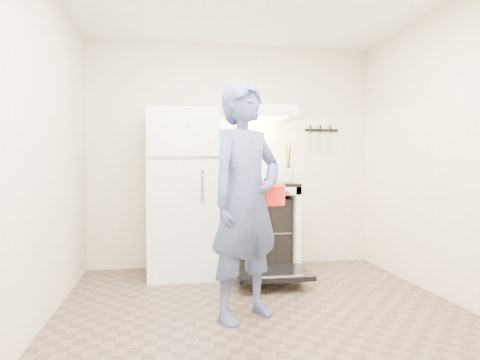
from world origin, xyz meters
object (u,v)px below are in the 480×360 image
Objects in this scene: tea_kettle at (233,168)px; person at (246,201)px; dutch_oven at (266,196)px; stove_body at (258,228)px; refrigerator at (182,193)px.

person is at bearing -95.20° from tea_kettle.
person reaches higher than dutch_oven.
stove_body is at bearing 42.38° from person.
person is (0.42, -1.35, 0.03)m from refrigerator.
refrigerator is 4.50× the size of dutch_oven.
person is (-0.14, -1.54, -0.23)m from tea_kettle.
refrigerator is 5.50× the size of tea_kettle.
tea_kettle is 0.82× the size of dutch_oven.
stove_body is 1.49m from person.
person is at bearing -72.57° from refrigerator.
refrigerator reaches higher than dutch_oven.
refrigerator is 1.85× the size of stove_body.
dutch_oven is (0.20, 0.23, 0.02)m from person.
tea_kettle is at bearing 146.11° from stove_body.
dutch_oven is at bearing -99.06° from stove_body.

